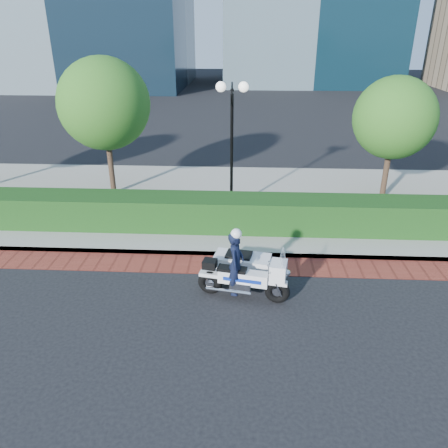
{
  "coord_description": "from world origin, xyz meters",
  "views": [
    {
      "loc": [
        1.48,
        -8.79,
        5.93
      ],
      "look_at": [
        0.92,
        2.0,
        1.0
      ],
      "focal_mm": 35.0,
      "sensor_mm": 36.0,
      "label": 1
    }
  ],
  "objects_px": {
    "tree_c": "(394,118)",
    "police_motorcycle": "(242,268)",
    "lamppost": "(232,127)",
    "tree_b": "(104,104)"
  },
  "relations": [
    {
      "from": "lamppost",
      "to": "tree_c",
      "type": "height_order",
      "value": "tree_c"
    },
    {
      "from": "lamppost",
      "to": "tree_b",
      "type": "xyz_separation_m",
      "value": [
        -4.5,
        1.3,
        0.48
      ]
    },
    {
      "from": "tree_c",
      "to": "police_motorcycle",
      "type": "bearing_deg",
      "value": -129.25
    },
    {
      "from": "lamppost",
      "to": "tree_c",
      "type": "relative_size",
      "value": 0.98
    },
    {
      "from": "lamppost",
      "to": "police_motorcycle",
      "type": "relative_size",
      "value": 1.91
    },
    {
      "from": "lamppost",
      "to": "tree_c",
      "type": "bearing_deg",
      "value": 13.3
    },
    {
      "from": "lamppost",
      "to": "police_motorcycle",
      "type": "xyz_separation_m",
      "value": [
        0.44,
        -4.89,
        -2.34
      ]
    },
    {
      "from": "lamppost",
      "to": "police_motorcycle",
      "type": "height_order",
      "value": "lamppost"
    },
    {
      "from": "police_motorcycle",
      "to": "tree_c",
      "type": "bearing_deg",
      "value": 61.62
    },
    {
      "from": "lamppost",
      "to": "tree_b",
      "type": "bearing_deg",
      "value": 163.89
    }
  ]
}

